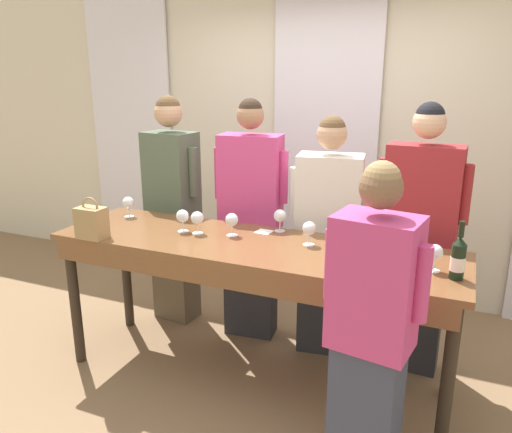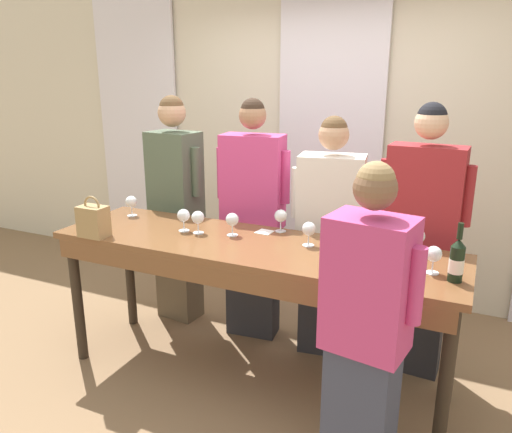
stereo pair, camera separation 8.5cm
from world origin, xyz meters
name	(u,v)px [view 1 (the left image)]	position (x,y,z in m)	size (l,w,h in m)	color
ground_plane	(252,377)	(0.00, 0.00, 0.00)	(18.00, 18.00, 0.00)	#846647
wall_back	(326,138)	(0.00, 1.66, 1.40)	(12.00, 0.06, 2.80)	beige
curtain_panel_left	(132,134)	(-2.04, 1.59, 1.34)	(0.93, 0.03, 2.69)	white
curtain_panel_center	(324,145)	(0.00, 1.59, 1.34)	(0.93, 0.03, 2.69)	white
tasting_bar	(250,261)	(0.00, -0.03, 0.84)	(2.55, 0.71, 0.95)	brown
wine_bottle	(458,258)	(1.18, -0.10, 1.06)	(0.07, 0.07, 0.31)	black
handbag	(92,222)	(-0.96, -0.31, 1.06)	(0.18, 0.12, 0.27)	#997A4C
wine_glass_front_left	(232,220)	(-0.17, 0.08, 1.06)	(0.08, 0.08, 0.15)	white
wine_glass_front_mid	(280,216)	(0.08, 0.29, 1.06)	(0.08, 0.08, 0.15)	white
wine_glass_front_right	(417,235)	(0.95, 0.23, 1.06)	(0.08, 0.08, 0.15)	white
wine_glass_center_left	(435,253)	(1.06, -0.04, 1.06)	(0.08, 0.08, 0.15)	white
wine_glass_center_mid	(197,218)	(-0.40, 0.03, 1.06)	(0.08, 0.08, 0.15)	white
wine_glass_center_right	(309,229)	(0.34, 0.10, 1.06)	(0.08, 0.08, 0.15)	white
wine_glass_back_left	(128,203)	(-1.04, 0.17, 1.06)	(0.08, 0.08, 0.15)	white
wine_glass_back_mid	(182,217)	(-0.51, 0.03, 1.06)	(0.08, 0.08, 0.15)	white
napkin	(264,232)	(-0.01, 0.23, 0.96)	(0.11, 0.11, 0.00)	white
guest_olive_jacket	(173,209)	(-0.92, 0.56, 0.93)	(0.50, 0.30, 1.80)	brown
guest_pink_top	(251,220)	(-0.25, 0.56, 0.91)	(0.56, 0.27, 1.79)	#28282D
guest_cream_sweater	(328,238)	(0.33, 0.56, 0.86)	(0.55, 0.33, 1.69)	#28282D
guest_striped_shirt	(418,240)	(0.93, 0.56, 0.92)	(0.57, 0.23, 1.80)	#28282D
host_pouring	(370,335)	(0.85, -0.61, 0.83)	(0.48, 0.30, 1.62)	#383D51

